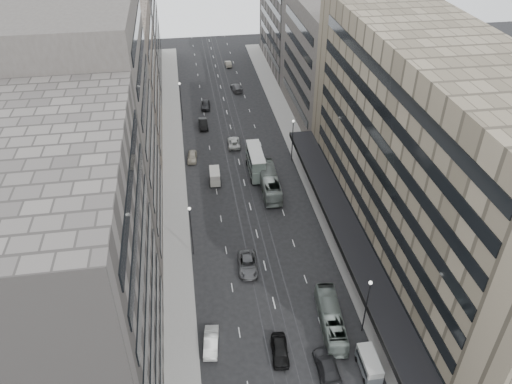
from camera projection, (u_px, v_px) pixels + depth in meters
ground at (275, 309)px, 63.16m from camera, size 220.00×220.00×0.00m
sidewalk_right at (301, 152)px, 94.97m from camera, size 4.00×125.00×0.15m
sidewalk_left at (174, 162)px, 91.92m from camera, size 4.00×125.00×0.15m
department_store at (431, 162)px, 63.78m from camera, size 19.20×60.00×30.00m
building_right_mid at (333, 62)px, 101.06m from camera, size 15.00×28.00×24.00m
building_right_far at (300, 11)px, 124.17m from camera, size 15.00×32.00×28.00m
building_left_a at (64, 291)px, 45.34m from camera, size 15.00×28.00×30.00m
building_left_b at (92, 132)px, 66.03m from camera, size 15.00×26.00×34.00m
building_left_c at (113, 84)px, 90.45m from camera, size 15.00×28.00×25.00m
building_left_d at (123, 23)px, 116.28m from camera, size 15.00×38.00×28.00m
lamp_right_near at (367, 301)px, 57.36m from camera, size 0.44×0.44×8.32m
lamp_right_far at (293, 136)px, 89.71m from camera, size 0.44×0.44×8.32m
lamp_left_near at (191, 225)px, 68.65m from camera, size 0.44×0.44×8.32m
lamp_left_far at (181, 97)px, 103.42m from camera, size 0.44×0.44×8.32m
bus_near at (331, 319)px, 60.06m from camera, size 3.30×10.21×2.79m
bus_far at (269, 182)px, 83.94m from camera, size 3.02×11.63×3.22m
double_decker at (256, 161)px, 87.63m from camera, size 2.65×8.43×4.60m
vw_microbus at (369, 364)px, 55.01m from camera, size 2.01×4.29×2.30m
panel_van at (215, 176)px, 85.91m from camera, size 2.02×3.90×2.42m
sedan_0 at (280, 350)px, 57.05m from camera, size 2.35×4.91×1.62m
sedan_1 at (211, 342)px, 58.02m from camera, size 2.20×4.80×1.52m
sedan_2 at (248, 264)px, 68.70m from camera, size 2.95×5.72×1.54m
sedan_3 at (327, 366)px, 55.31m from camera, size 2.38×5.68×1.64m
sedan_4 at (192, 157)px, 92.32m from camera, size 2.13×4.39×1.44m
sedan_5 at (203, 124)px, 103.00m from camera, size 1.79×4.89×1.60m
sedan_6 at (234, 142)px, 96.84m from camera, size 2.56×5.08×1.38m
sedan_7 at (236, 88)px, 118.40m from camera, size 2.68×5.37×1.50m
sedan_8 at (206, 105)px, 110.46m from camera, size 2.37×4.87×1.60m
sedan_9 at (228, 64)px, 131.42m from camera, size 1.61×4.12×1.34m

